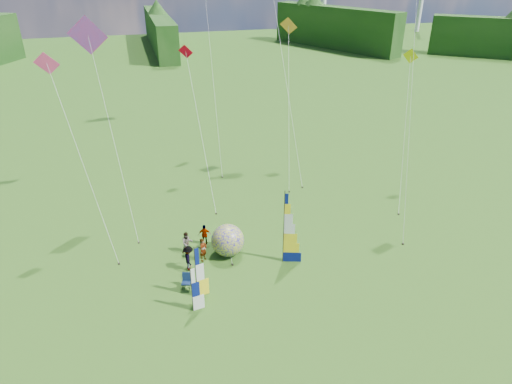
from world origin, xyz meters
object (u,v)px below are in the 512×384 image
object	(u,v)px
side_banner_far	(192,291)
spectator_d	(205,235)
spectator_b	(187,243)
side_banner_left	(196,274)
spectator_c	(189,258)
camp_chair	(186,282)
bol_inflatable	(228,240)
feather_banner_main	(284,229)
spectator_a	(203,250)
kite_whale	(281,35)

from	to	relation	value
side_banner_far	spectator_d	world-z (taller)	side_banner_far
spectator_b	side_banner_left	bearing A→B (deg)	-94.23
spectator_c	spectator_d	bearing A→B (deg)	-30.57
side_banner_left	camp_chair	size ratio (longest dim) A/B	3.46
side_banner_far	camp_chair	world-z (taller)	side_banner_far
spectator_d	bol_inflatable	bearing A→B (deg)	140.42
feather_banner_main	bol_inflatable	world-z (taller)	feather_banner_main
feather_banner_main	camp_chair	bearing A→B (deg)	-153.06
feather_banner_main	spectator_b	xyz separation A→B (m)	(-6.07, 2.79, -1.80)
side_banner_left	spectator_a	bearing A→B (deg)	62.29
spectator_a	kite_whale	size ratio (longest dim) A/B	0.07
feather_banner_main	side_banner_left	world-z (taller)	feather_banner_main
side_banner_left	kite_whale	distance (m)	24.17
spectator_c	camp_chair	distance (m)	1.97
feather_banner_main	kite_whale	world-z (taller)	kite_whale
spectator_a	side_banner_far	bearing A→B (deg)	-149.19
spectator_a	spectator_d	bearing A→B (deg)	34.68
spectator_c	camp_chair	world-z (taller)	spectator_c
side_banner_left	bol_inflatable	world-z (taller)	side_banner_left
spectator_a	kite_whale	world-z (taller)	kite_whale
spectator_d	camp_chair	xyz separation A→B (m)	(-1.97, -4.60, -0.27)
bol_inflatable	spectator_a	size ratio (longest dim) A/B	1.33
side_banner_left	camp_chair	bearing A→B (deg)	105.34
camp_chair	kite_whale	world-z (taller)	kite_whale
feather_banner_main	kite_whale	distance (m)	19.85
side_banner_far	spectator_a	xyz separation A→B (m)	(1.43, 4.81, -0.65)
spectator_d	spectator_c	bearing A→B (deg)	73.16
spectator_b	spectator_c	bearing A→B (deg)	-97.72
side_banner_far	kite_whale	distance (m)	25.38
side_banner_left	kite_whale	bearing A→B (deg)	46.81
side_banner_left	spectator_c	bearing A→B (deg)	79.10
spectator_a	spectator_c	distance (m)	1.33
side_banner_left	spectator_d	bearing A→B (deg)	63.19
spectator_a	spectator_c	size ratio (longest dim) A/B	0.95
side_banner_far	camp_chair	size ratio (longest dim) A/B	2.95
bol_inflatable	spectator_b	bearing A→B (deg)	160.47
spectator_a	kite_whale	distance (m)	21.42
spectator_b	bol_inflatable	bearing A→B (deg)	-22.83
spectator_c	spectator_d	xyz separation A→B (m)	(1.51, 2.73, -0.12)
spectator_d	side_banner_far	bearing A→B (deg)	86.76
feather_banner_main	spectator_a	bearing A→B (deg)	-179.22
spectator_a	spectator_b	xyz separation A→B (m)	(-0.92, 1.22, -0.05)
bol_inflatable	camp_chair	distance (m)	4.44
feather_banner_main	spectator_d	xyz separation A→B (m)	(-4.71, 3.52, -1.82)
side_banner_left	spectator_a	distance (m)	3.90
camp_chair	bol_inflatable	bearing A→B (deg)	58.81
spectator_a	camp_chair	distance (m)	3.08
bol_inflatable	spectator_d	bearing A→B (deg)	128.20
spectator_a	kite_whale	xyz separation A→B (m)	(10.17, 15.09, 11.30)
feather_banner_main	kite_whale	size ratio (longest dim) A/B	0.21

